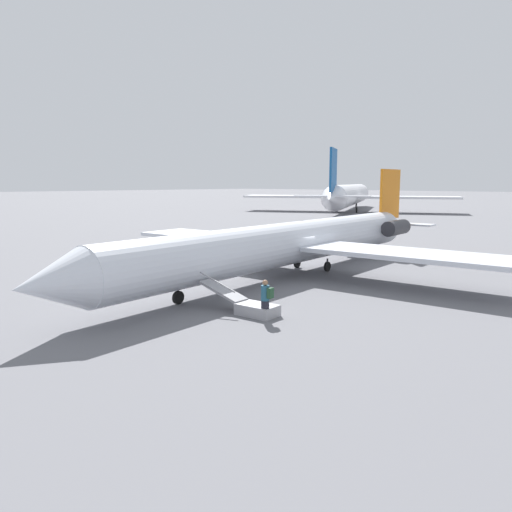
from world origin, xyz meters
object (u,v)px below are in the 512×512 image
Objects in this scene: airplane_main at (297,242)px; passenger at (266,297)px; boarding_stairs at (250,306)px; airplane_far_center at (349,195)px.

airplane_main is 20.13× the size of passenger.
boarding_stairs is 1.37m from passenger.
airplane_far_center is (-60.59, -35.92, 1.22)m from airplane_main.
boarding_stairs is 2.36× the size of passenger.
passenger is (70.01, 41.90, -2.27)m from airplane_far_center.
boarding_stairs is (69.76, 40.71, -2.90)m from airplane_far_center.
airplane_main is at bearing -176.30° from airplane_far_center.
boarding_stairs is at bearing -17.60° from passenger.
boarding_stairs is (9.17, 4.79, -1.68)m from airplane_main.
airplane_main reaches higher than boarding_stairs.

